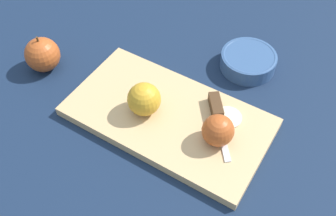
# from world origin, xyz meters

# --- Properties ---
(ground_plane) EXTENTS (4.00, 4.00, 0.00)m
(ground_plane) POSITION_xyz_m (0.00, 0.00, 0.00)
(ground_plane) COLOR #14233D
(cutting_board) EXTENTS (0.47, 0.30, 0.02)m
(cutting_board) POSITION_xyz_m (0.00, 0.00, 0.01)
(cutting_board) COLOR tan
(cutting_board) RESTS_ON ground_plane
(apple_half_left) EXTENTS (0.07, 0.07, 0.07)m
(apple_half_left) POSITION_xyz_m (-0.05, -0.01, 0.06)
(apple_half_left) COLOR gold
(apple_half_left) RESTS_ON cutting_board
(apple_half_right) EXTENTS (0.07, 0.07, 0.07)m
(apple_half_right) POSITION_xyz_m (0.12, -0.02, 0.05)
(apple_half_right) COLOR #AD4C1E
(apple_half_right) RESTS_ON cutting_board
(knife) EXTENTS (0.10, 0.16, 0.02)m
(knife) POSITION_xyz_m (0.10, 0.04, 0.03)
(knife) COLOR silver
(knife) RESTS_ON cutting_board
(apple_slice) EXTENTS (0.06, 0.06, 0.01)m
(apple_slice) POSITION_xyz_m (0.12, 0.04, 0.02)
(apple_slice) COLOR beige
(apple_slice) RESTS_ON cutting_board
(apple_whole) EXTENTS (0.08, 0.08, 0.10)m
(apple_whole) POSITION_xyz_m (-0.34, 0.04, 0.04)
(apple_whole) COLOR #AD4C1E
(apple_whole) RESTS_ON ground_plane
(bowl) EXTENTS (0.14, 0.14, 0.04)m
(bowl) POSITION_xyz_m (0.12, 0.23, 0.02)
(bowl) COLOR #33517F
(bowl) RESTS_ON ground_plane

